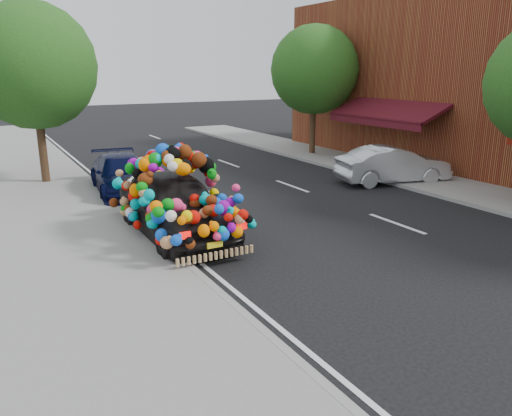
{
  "coord_description": "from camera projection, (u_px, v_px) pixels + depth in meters",
  "views": [
    {
      "loc": [
        -5.76,
        -9.11,
        3.92
      ],
      "look_at": [
        -0.35,
        0.52,
        0.84
      ],
      "focal_mm": 35.0,
      "sensor_mm": 36.0,
      "label": 1
    }
  ],
  "objects": [
    {
      "name": "ground",
      "position": [
        280.0,
        247.0,
        11.42
      ],
      "size": [
        100.0,
        100.0,
        0.0
      ],
      "primitive_type": "plane",
      "color": "black",
      "rests_on": "ground"
    },
    {
      "name": "sidewalk",
      "position": [
        87.0,
        282.0,
        9.38
      ],
      "size": [
        4.0,
        60.0,
        0.12
      ],
      "primitive_type": "cube",
      "color": "gray",
      "rests_on": "ground"
    },
    {
      "name": "kerb",
      "position": [
        184.0,
        263.0,
        10.3
      ],
      "size": [
        0.15,
        60.0,
        0.13
      ],
      "primitive_type": "cube",
      "color": "gray",
      "rests_on": "ground"
    },
    {
      "name": "footpath_far",
      "position": [
        431.0,
        181.0,
        17.79
      ],
      "size": [
        3.0,
        40.0,
        0.12
      ],
      "primitive_type": "cube",
      "color": "gray",
      "rests_on": "ground"
    },
    {
      "name": "lane_markings",
      "position": [
        396.0,
        223.0,
        13.12
      ],
      "size": [
        6.0,
        50.0,
        0.01
      ],
      "primitive_type": null,
      "color": "silver",
      "rests_on": "ground"
    },
    {
      "name": "tree_near_sidewalk",
      "position": [
        33.0,
        66.0,
        16.53
      ],
      "size": [
        4.2,
        4.2,
        6.13
      ],
      "color": "#332114",
      "rests_on": "ground"
    },
    {
      "name": "tree_far_b",
      "position": [
        314.0,
        70.0,
        22.55
      ],
      "size": [
        4.0,
        4.0,
        5.9
      ],
      "color": "#332114",
      "rests_on": "ground"
    },
    {
      "name": "plush_art_car",
      "position": [
        174.0,
        190.0,
        11.9
      ],
      "size": [
        2.22,
        4.78,
        2.2
      ],
      "rotation": [
        0.0,
        0.0,
        -0.0
      ],
      "color": "black",
      "rests_on": "ground"
    },
    {
      "name": "navy_sedan",
      "position": [
        122.0,
        175.0,
        16.2
      ],
      "size": [
        2.13,
        4.39,
        1.23
      ],
      "primitive_type": "imported",
      "rotation": [
        0.0,
        0.0,
        -0.1
      ],
      "color": "black",
      "rests_on": "ground"
    },
    {
      "name": "silver_hatchback",
      "position": [
        393.0,
        165.0,
        17.65
      ],
      "size": [
        4.2,
        2.36,
        1.31
      ],
      "primitive_type": "imported",
      "rotation": [
        0.0,
        0.0,
        1.31
      ],
      "color": "#B7B9BF",
      "rests_on": "ground"
    }
  ]
}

